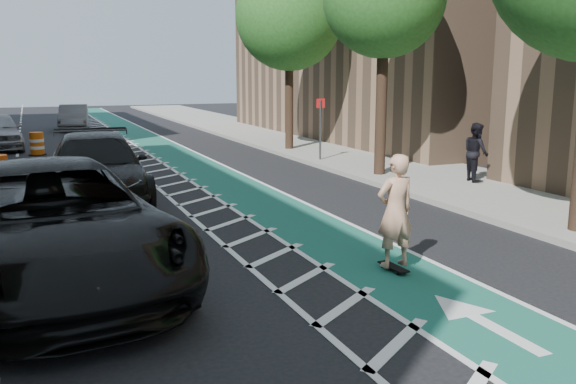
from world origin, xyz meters
TOP-DOWN VIEW (x-y plane):
  - ground at (0.00, 0.00)m, footprint 120.00×120.00m
  - bike_lane at (3.00, 10.00)m, footprint 2.00×90.00m
  - buffer_strip at (1.50, 10.00)m, footprint 1.40×90.00m
  - sidewalk_right at (9.50, 10.00)m, footprint 5.00×90.00m
  - curb_right at (7.05, 10.00)m, footprint 0.12×90.00m
  - tree_r_d at (7.90, 16.00)m, footprint 4.20×4.20m
  - sign_post at (7.60, 12.00)m, footprint 0.35×0.08m
  - skateboard at (3.06, -0.27)m, footprint 0.23×0.71m
  - skateboarder at (3.06, -0.27)m, footprint 0.74×0.50m
  - suv_near at (-2.40, 1.40)m, footprint 4.09×7.52m
  - suv_far at (-1.08, 7.79)m, footprint 2.92×6.41m
  - car_grey at (-0.09, 30.82)m, footprint 2.11×4.80m
  - pedestrian at (9.89, 5.83)m, footprint 0.87×1.01m
  - barrel_c at (-2.40, 18.85)m, footprint 0.72×0.72m

SIDE VIEW (x-z plane):
  - ground at x=0.00m, z-range 0.00..0.00m
  - buffer_strip at x=1.50m, z-range 0.00..0.01m
  - bike_lane at x=3.00m, z-range 0.00..0.01m
  - sidewalk_right at x=9.50m, z-range 0.00..0.15m
  - skateboard at x=3.06m, z-range 0.03..0.12m
  - curb_right at x=7.05m, z-range 0.00..0.16m
  - barrel_c at x=-2.40m, z-range -0.03..0.95m
  - car_grey at x=-0.09m, z-range 0.00..1.53m
  - suv_far at x=-1.08m, z-range 0.00..1.82m
  - suv_near at x=-2.40m, z-range 0.00..2.00m
  - pedestrian at x=9.89m, z-range 0.15..1.94m
  - skateboarder at x=3.06m, z-range 0.09..2.07m
  - sign_post at x=7.60m, z-range 0.11..2.59m
  - tree_r_d at x=7.90m, z-range 1.82..9.72m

